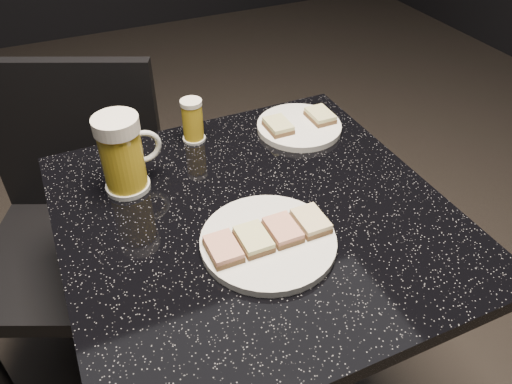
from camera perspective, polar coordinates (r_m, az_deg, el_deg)
plate_large at (r=0.86m, az=1.40°, el=-5.67°), size 0.23×0.23×0.01m
plate_small at (r=1.16m, az=4.94°, el=7.45°), size 0.19×0.19×0.01m
table at (r=1.10m, az=0.00°, el=-11.90°), size 0.70×0.70×0.75m
beer_mug at (r=0.97m, az=-14.97°, el=4.23°), size 0.12×0.09×0.16m
beer_tumbler at (r=1.10m, az=-7.26°, el=8.09°), size 0.05×0.05×0.10m
chair at (r=1.35m, az=-19.82°, el=-3.31°), size 0.57×0.57×0.89m
canapes_on_plate_large at (r=0.85m, az=1.42°, el=-4.89°), size 0.21×0.07×0.02m
canapes_on_plate_small at (r=1.15m, az=4.99°, el=8.14°), size 0.16×0.07×0.02m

